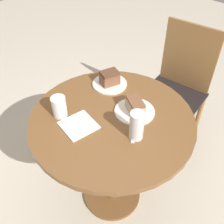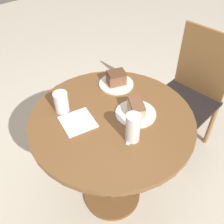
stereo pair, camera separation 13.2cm
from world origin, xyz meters
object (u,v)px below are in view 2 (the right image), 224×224
at_px(plate_near, 136,114).
at_px(glass_water, 61,103).
at_px(glass_lemonade, 133,129).
at_px(chair, 188,94).
at_px(cake_slice_near, 136,108).
at_px(cake_slice_far, 116,78).
at_px(plate_far, 116,84).

height_order(plate_near, glass_water, glass_water).
xyz_separation_m(plate_near, glass_water, (-0.27, -0.28, 0.05)).
relative_size(plate_near, glass_lemonade, 1.42).
relative_size(glass_lemonade, glass_water, 1.32).
xyz_separation_m(chair, glass_water, (-0.15, -0.94, 0.33)).
distance_m(cake_slice_near, glass_lemonade, 0.17).
height_order(chair, cake_slice_far, chair).
bearing_deg(plate_far, cake_slice_near, -18.41).
bearing_deg(plate_near, plate_far, 161.59).
xyz_separation_m(cake_slice_far, glass_lemonade, (0.37, -0.22, 0.02)).
bearing_deg(glass_lemonade, plate_far, 149.94).
xyz_separation_m(plate_near, cake_slice_far, (-0.26, 0.09, 0.04)).
bearing_deg(glass_water, cake_slice_near, 45.98).
distance_m(chair, cake_slice_far, 0.68).
relative_size(plate_near, cake_slice_far, 1.75).
relative_size(chair, glass_lemonade, 6.23).
distance_m(plate_near, plate_far, 0.27).
bearing_deg(glass_water, chair, 80.93).
height_order(plate_near, cake_slice_far, cake_slice_far).
xyz_separation_m(plate_far, cake_slice_near, (0.26, -0.09, 0.04)).
bearing_deg(plate_near, chair, 100.03).
height_order(chair, plate_far, chair).
relative_size(cake_slice_near, cake_slice_far, 1.11).
bearing_deg(cake_slice_far, glass_water, -91.22).
bearing_deg(chair, plate_far, -109.85).
distance_m(plate_near, cake_slice_far, 0.28).
relative_size(plate_far, glass_water, 1.80).
relative_size(plate_near, glass_water, 1.87).
distance_m(plate_far, cake_slice_far, 0.04).
relative_size(plate_far, glass_lemonade, 1.36).
distance_m(plate_near, glass_water, 0.39).
bearing_deg(cake_slice_near, chair, 100.03).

